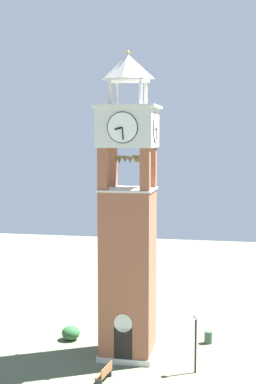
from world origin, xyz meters
The scene contains 6 objects.
ground centered at (0.00, 0.00, 0.00)m, with size 80.00×80.00×0.00m, color #5B664C.
clock_tower centered at (0.00, 0.00, 7.80)m, with size 3.68×3.68×18.67m.
park_bench centered at (-0.54, -4.04, 0.48)m, with size 0.68×1.65×0.95m.
lamp_post centered at (4.33, -1.88, 2.47)m, with size 0.36×0.36×3.51m.
trash_bin centered at (4.82, 2.99, 0.40)m, with size 0.52×0.52×0.80m, color #38513D.
shrub_near_entry centered at (-4.27, 1.88, 0.47)m, with size 1.21×1.21×0.93m, color #28562D.
Camera 1 is at (6.59, -33.78, 13.69)m, focal length 53.39 mm.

